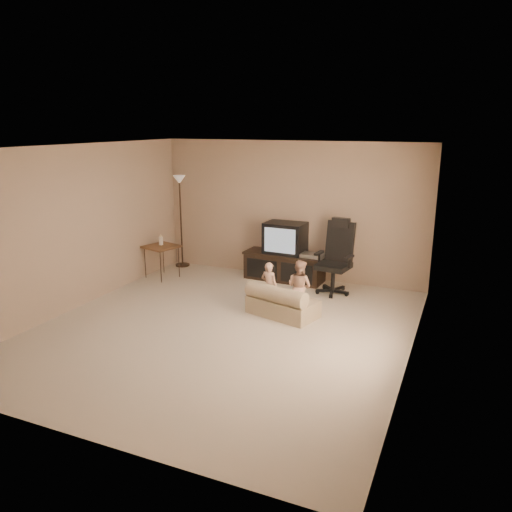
{
  "coord_description": "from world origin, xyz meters",
  "views": [
    {
      "loc": [
        2.99,
        -5.78,
        2.8
      ],
      "look_at": [
        0.24,
        0.6,
        0.94
      ],
      "focal_mm": 35.0,
      "sensor_mm": 36.0,
      "label": 1
    }
  ],
  "objects": [
    {
      "name": "floor_lamp",
      "position": [
        -2.22,
        2.55,
        1.33
      ],
      "size": [
        0.28,
        0.28,
        1.82
      ],
      "color": "black",
      "rests_on": "floor"
    },
    {
      "name": "tv_stand",
      "position": [
        -0.0,
        2.49,
        0.44
      ],
      "size": [
        1.51,
        0.61,
        1.07
      ],
      "rotation": [
        0.0,
        0.0,
        -0.04
      ],
      "color": "black",
      "rests_on": "floor"
    },
    {
      "name": "floor",
      "position": [
        0.0,
        0.0,
        0.0
      ],
      "size": [
        5.5,
        5.5,
        0.0
      ],
      "primitive_type": "plane",
      "color": "#BEB097",
      "rests_on": "ground"
    },
    {
      "name": "child_sofa",
      "position": [
        0.56,
        0.79,
        0.2
      ],
      "size": [
        1.13,
        0.82,
        0.5
      ],
      "rotation": [
        0.0,
        0.0,
        -0.27
      ],
      "color": "tan",
      "rests_on": "floor"
    },
    {
      "name": "office_chair",
      "position": [
        1.02,
        2.17,
        0.45
      ],
      "size": [
        0.66,
        0.69,
        1.26
      ],
      "rotation": [
        0.0,
        0.0,
        -0.15
      ],
      "color": "black",
      "rests_on": "floor"
    },
    {
      "name": "toddler_left",
      "position": [
        0.3,
        0.97,
        0.38
      ],
      "size": [
        0.31,
        0.24,
        0.76
      ],
      "primitive_type": "imported",
      "rotation": [
        0.0,
        0.0,
        2.98
      ],
      "color": "tan",
      "rests_on": "floor"
    },
    {
      "name": "side_table",
      "position": [
        -2.15,
        1.73,
        0.59
      ],
      "size": [
        0.68,
        0.68,
        0.82
      ],
      "rotation": [
        0.0,
        0.0,
        -0.28
      ],
      "color": "brown",
      "rests_on": "floor"
    },
    {
      "name": "room_shell",
      "position": [
        0.0,
        0.0,
        1.52
      ],
      "size": [
        5.5,
        5.5,
        5.5
      ],
      "color": "white",
      "rests_on": "floor"
    },
    {
      "name": "toddler_right",
      "position": [
        0.77,
        1.03,
        0.41
      ],
      "size": [
        0.45,
        0.33,
        0.83
      ],
      "primitive_type": "imported",
      "rotation": [
        0.0,
        0.0,
        2.84
      ],
      "color": "tan",
      "rests_on": "floor"
    }
  ]
}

